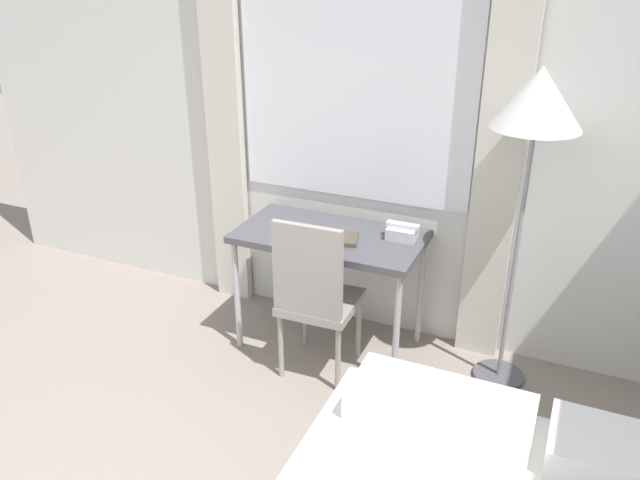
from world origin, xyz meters
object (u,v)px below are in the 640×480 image
object	(u,v)px
desk	(330,244)
telephone	(402,232)
standing_lamp	(536,115)
desk_chair	(315,293)
book	(338,238)

from	to	relation	value
desk	telephone	xyz separation A→B (m)	(0.39, 0.10, 0.11)
standing_lamp	telephone	xyz separation A→B (m)	(-0.62, 0.04, -0.73)
desk_chair	book	size ratio (longest dim) A/B	3.83
desk_chair	standing_lamp	distance (m)	1.42
desk	standing_lamp	xyz separation A→B (m)	(1.01, 0.06, 0.83)
desk_chair	book	bearing A→B (deg)	81.51
desk_chair	book	distance (m)	0.33
standing_lamp	telephone	size ratio (longest dim) A/B	9.41
desk	desk_chair	size ratio (longest dim) A/B	1.10
telephone	book	xyz separation A→B (m)	(-0.32, -0.17, -0.03)
book	desk	bearing A→B (deg)	138.87
telephone	book	size ratio (longest dim) A/B	0.73
standing_lamp	desk	bearing A→B (deg)	-176.40
desk	book	xyz separation A→B (m)	(0.08, -0.07, 0.08)
desk	telephone	bearing A→B (deg)	14.91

